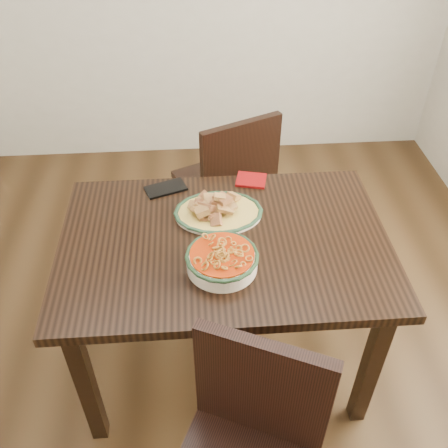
{
  "coord_description": "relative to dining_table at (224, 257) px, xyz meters",
  "views": [
    {
      "loc": [
        0.03,
        -1.5,
        2.02
      ],
      "look_at": [
        0.13,
        -0.09,
        0.81
      ],
      "focal_mm": 40.0,
      "sensor_mm": 36.0,
      "label": 1
    }
  ],
  "objects": [
    {
      "name": "chair_far",
      "position": [
        0.08,
        0.73,
        -0.16
      ],
      "size": [
        0.56,
        0.56,
        0.89
      ],
      "rotation": [
        0.0,
        0.0,
        3.57
      ],
      "color": "black",
      "rests_on": "ground"
    },
    {
      "name": "napkin",
      "position": [
        0.14,
        0.37,
        0.1
      ],
      "size": [
        0.15,
        0.13,
        0.01
      ],
      "primitive_type": "cube",
      "rotation": [
        0.0,
        0.0,
        -0.24
      ],
      "color": "maroon",
      "rests_on": "dining_table"
    },
    {
      "name": "dining_table",
      "position": [
        0.0,
        0.0,
        0.0
      ],
      "size": [
        1.25,
        0.83,
        0.75
      ],
      "color": "black",
      "rests_on": "ground"
    },
    {
      "name": "fish_plate",
      "position": [
        -0.01,
        0.15,
        0.14
      ],
      "size": [
        0.35,
        0.27,
        0.11
      ],
      "color": "#F2E5CC",
      "rests_on": "dining_table"
    },
    {
      "name": "chair_near",
      "position": [
        0.03,
        -0.68,
        -0.16
      ],
      "size": [
        0.56,
        0.56,
        0.89
      ],
      "rotation": [
        0.0,
        0.0,
        -0.43
      ],
      "color": "black",
      "rests_on": "ground"
    },
    {
      "name": "floor",
      "position": [
        -0.13,
        0.11,
        -0.66
      ],
      "size": [
        3.5,
        3.5,
        0.0
      ],
      "primitive_type": "plane",
      "color": "#311F0F",
      "rests_on": "ground"
    },
    {
      "name": "smartphone",
      "position": [
        -0.23,
        0.34,
        0.1
      ],
      "size": [
        0.19,
        0.14,
        0.01
      ],
      "primitive_type": "cube",
      "rotation": [
        0.0,
        0.0,
        0.35
      ],
      "color": "black",
      "rests_on": "dining_table"
    },
    {
      "name": "noodle_bowl",
      "position": [
        -0.02,
        -0.14,
        0.14
      ],
      "size": [
        0.26,
        0.26,
        0.08
      ],
      "color": "white",
      "rests_on": "dining_table"
    }
  ]
}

